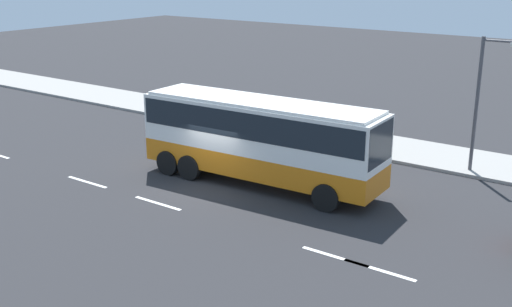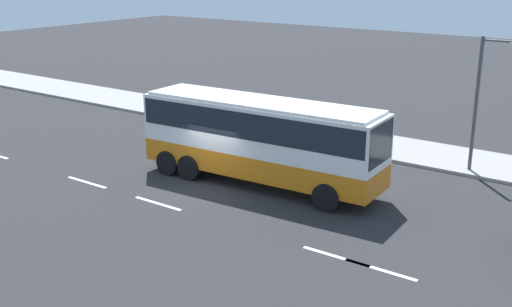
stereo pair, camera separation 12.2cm
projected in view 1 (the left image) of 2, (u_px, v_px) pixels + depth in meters
ground_plane at (212, 187)px, 26.34m from camera, size 120.00×120.00×0.00m
sidewalk_curb at (324, 136)px, 33.63m from camera, size 80.00×4.00×0.15m
lane_centreline at (115, 190)px, 25.91m from camera, size 28.62×0.16×0.01m
coach_bus at (260, 133)px, 25.97m from camera, size 10.68×3.08×3.63m
pedestrian_near_curb at (382, 133)px, 30.44m from camera, size 0.32×0.32×1.58m
street_lamp at (482, 94)px, 26.87m from camera, size 1.71×0.24×5.90m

